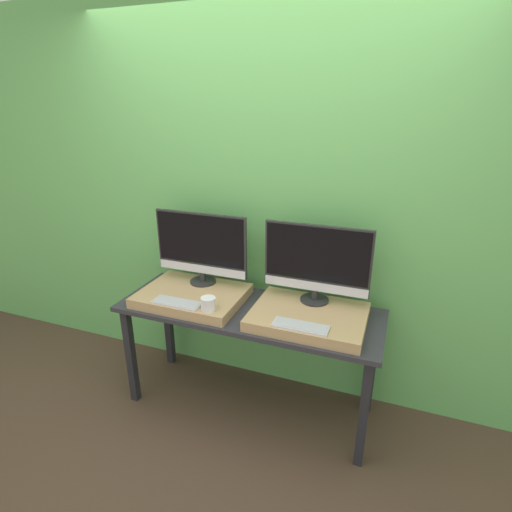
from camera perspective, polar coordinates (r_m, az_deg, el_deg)
name	(u,v)px	position (r m, az deg, el deg)	size (l,w,h in m)	color
ground_plane	(232,434)	(2.74, -3.39, -24.05)	(12.00, 12.00, 0.00)	#4C3828
wall_back	(269,208)	(2.63, 1.82, 6.92)	(8.00, 0.04, 2.60)	#66B75B
workbench	(249,321)	(2.55, -1.02, -9.25)	(1.65, 0.58, 0.74)	#2D2D33
wooden_riser_left	(193,296)	(2.63, -9.06, -5.62)	(0.66, 0.49, 0.06)	tan
monitor_left	(201,246)	(2.63, -7.85, 1.44)	(0.64, 0.18, 0.48)	#282828
keyboard_left	(177,303)	(2.47, -11.20, -6.56)	(0.30, 0.11, 0.01)	silver
mug	(208,304)	(2.36, -6.84, -6.79)	(0.09, 0.09, 0.08)	white
wooden_riser_right	(308,317)	(2.38, 7.49, -8.57)	(0.66, 0.49, 0.06)	tan
monitor_right	(317,261)	(2.38, 8.65, -0.74)	(0.64, 0.18, 0.48)	#282828
keyboard_right	(301,326)	(2.20, 6.39, -9.92)	(0.30, 0.11, 0.01)	silver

